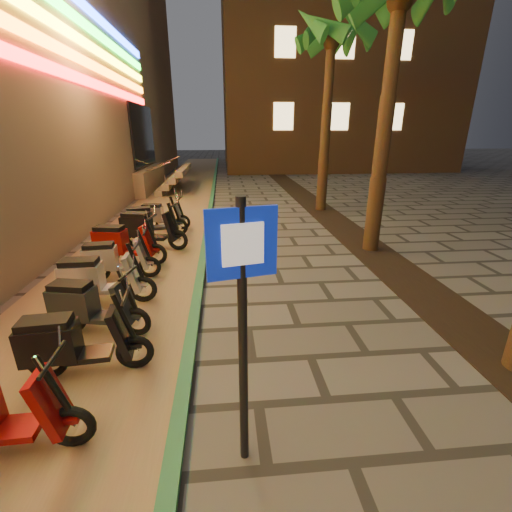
{
  "coord_description": "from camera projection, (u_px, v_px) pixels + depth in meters",
  "views": [
    {
      "loc": [
        -0.33,
        -1.5,
        3.04
      ],
      "look_at": [
        0.14,
        3.5,
        1.2
      ],
      "focal_mm": 24.0,
      "sensor_mm": 36.0,
      "label": 1
    }
  ],
  "objects": [
    {
      "name": "parking_strip",
      "position": [
        158.0,
        226.0,
        11.59
      ],
      "size": [
        3.4,
        60.0,
        0.01
      ],
      "primitive_type": "cube",
      "color": "#8C7251",
      "rests_on": "ground"
    },
    {
      "name": "scooter_12",
      "position": [
        149.0,
        221.0,
        10.13
      ],
      "size": [
        1.77,
        0.8,
        1.24
      ],
      "rotation": [
        0.0,
        0.0,
        0.21
      ],
      "color": "black",
      "rests_on": "ground"
    },
    {
      "name": "palm_d",
      "position": [
        331.0,
        43.0,
        11.97
      ],
      "size": [
        2.97,
        3.02,
        7.16
      ],
      "color": "#472D19",
      "rests_on": "ground"
    },
    {
      "name": "scooter_7",
      "position": [
        88.0,
        305.0,
        5.33
      ],
      "size": [
        1.58,
        0.72,
        1.11
      ],
      "rotation": [
        0.0,
        0.0,
        -0.21
      ],
      "color": "black",
      "rests_on": "ground"
    },
    {
      "name": "scooter_10",
      "position": [
        122.0,
        243.0,
        8.15
      ],
      "size": [
        1.74,
        0.76,
        1.22
      ],
      "rotation": [
        0.0,
        0.0,
        -0.18
      ],
      "color": "black",
      "rests_on": "ground"
    },
    {
      "name": "pedestrian_sign",
      "position": [
        243.0,
        306.0,
        2.83
      ],
      "size": [
        0.56,
        0.15,
        2.59
      ],
      "rotation": [
        0.0,
        0.0,
        0.22
      ],
      "color": "black",
      "rests_on": "ground"
    },
    {
      "name": "scooter_6",
      "position": [
        71.0,
        343.0,
        4.37
      ],
      "size": [
        1.6,
        0.59,
        1.13
      ],
      "rotation": [
        0.0,
        0.0,
        0.1
      ],
      "color": "black",
      "rests_on": "ground"
    },
    {
      "name": "scooter_9",
      "position": [
        113.0,
        259.0,
        7.27
      ],
      "size": [
        1.56,
        0.57,
        1.1
      ],
      "rotation": [
        0.0,
        0.0,
        0.1
      ],
      "color": "black",
      "rests_on": "ground"
    },
    {
      "name": "planting_strip",
      "position": [
        407.0,
        278.0,
        7.46
      ],
      "size": [
        1.2,
        40.0,
        0.02
      ],
      "primitive_type": "cube",
      "color": "black",
      "rests_on": "ground"
    },
    {
      "name": "scooter_11",
      "position": [
        147.0,
        229.0,
        9.24
      ],
      "size": [
        1.82,
        0.9,
        1.29
      ],
      "rotation": [
        0.0,
        0.0,
        -0.26
      ],
      "color": "black",
      "rests_on": "ground"
    },
    {
      "name": "scooter_8",
      "position": [
        97.0,
        279.0,
        6.22
      ],
      "size": [
        1.66,
        0.58,
        1.17
      ],
      "rotation": [
        0.0,
        0.0,
        0.02
      ],
      "color": "black",
      "rests_on": "ground"
    },
    {
      "name": "scooter_13",
      "position": [
        160.0,
        215.0,
        11.08
      ],
      "size": [
        1.54,
        0.54,
        1.09
      ],
      "rotation": [
        0.0,
        0.0,
        -0.08
      ],
      "color": "black",
      "rests_on": "ground"
    },
    {
      "name": "apartment_block",
      "position": [
        329.0,
        12.0,
        28.89
      ],
      "size": [
        18.0,
        16.06,
        25.0
      ],
      "color": "brown",
      "rests_on": "ground"
    },
    {
      "name": "green_curb",
      "position": [
        208.0,
        224.0,
        11.73
      ],
      "size": [
        0.18,
        60.0,
        0.1
      ],
      "primitive_type": "cube",
      "color": "#286B44",
      "rests_on": "ground"
    }
  ]
}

